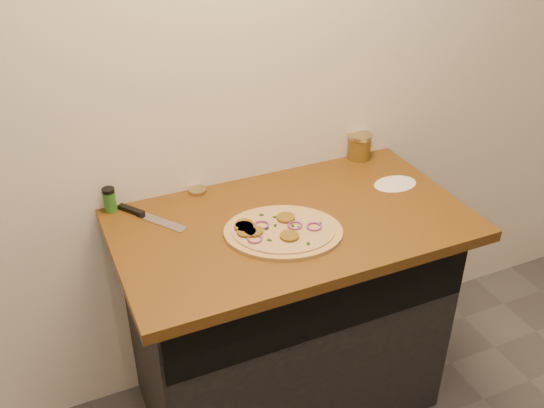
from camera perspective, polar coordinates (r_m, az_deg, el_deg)
name	(u,v)px	position (r m, az deg, el deg)	size (l,w,h in m)	color
cabinet	(286,318)	(2.36, 1.36, -10.65)	(1.10, 0.60, 0.86)	black
countertop	(292,224)	(2.07, 1.87, -1.85)	(1.20, 0.70, 0.04)	brown
pizza	(281,231)	(1.98, 0.89, -2.54)	(0.50, 0.50, 0.03)	tan
chefs_knife	(145,216)	(2.10, -11.84, -1.08)	(0.19, 0.25, 0.02)	#B7BAC1
mason_jar_lid	(197,191)	(2.22, -7.04, 1.26)	(0.07, 0.07, 0.01)	tan
salsa_jar	(359,146)	(2.45, 8.23, 5.41)	(0.09, 0.09, 0.10)	maroon
spice_shaker	(110,200)	(2.15, -15.04, 0.39)	(0.04, 0.04, 0.09)	#25641F
flour_spill	(395,184)	(2.30, 11.51, 1.87)	(0.17, 0.17, 0.00)	silver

